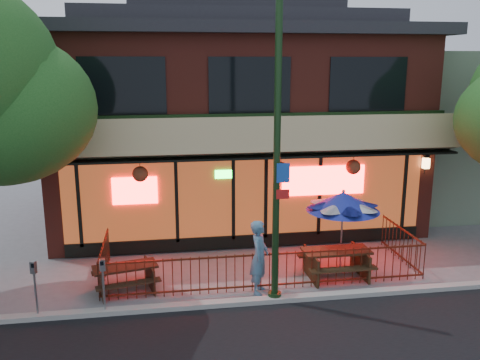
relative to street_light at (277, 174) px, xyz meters
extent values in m
plane|color=gray|center=(0.00, 0.40, -3.15)|extent=(80.00, 80.00, 0.00)
cube|color=#999993|center=(0.00, -0.10, -3.09)|extent=(80.00, 0.25, 0.12)
cube|color=maroon|center=(0.00, 7.60, 0.10)|extent=(12.00, 8.00, 6.50)
cube|color=#59230F|center=(0.00, 3.58, -1.50)|extent=(11.00, 0.06, 2.60)
cube|color=#FF0C0C|center=(2.30, 3.50, -1.05)|extent=(2.60, 0.04, 0.90)
cube|color=#FF0C0C|center=(-3.40, 3.50, -1.15)|extent=(1.30, 0.04, 0.80)
cube|color=tan|center=(0.00, 3.10, 0.40)|extent=(12.20, 1.33, 1.26)
cube|color=black|center=(-3.60, 3.58, 1.85)|extent=(2.40, 0.06, 1.60)
cube|color=black|center=(0.00, 3.58, 1.85)|extent=(2.40, 0.06, 1.60)
cube|color=black|center=(3.60, 3.58, 1.85)|extent=(2.40, 0.06, 1.60)
cube|color=black|center=(0.00, 3.55, -2.90)|extent=(11.00, 0.12, 0.40)
cube|color=#FFC672|center=(5.60, 3.42, -0.60)|extent=(0.18, 0.18, 0.32)
cube|color=slate|center=(9.00, 8.10, -0.15)|extent=(6.00, 7.00, 6.00)
cube|color=#491C0F|center=(0.00, 0.60, -2.20)|extent=(8.40, 0.04, 0.04)
cube|color=#491C0F|center=(0.00, 0.60, -3.03)|extent=(8.40, 0.04, 0.04)
cube|color=#491C0F|center=(-4.20, 1.90, -2.20)|extent=(0.04, 2.60, 0.04)
cube|color=#491C0F|center=(4.20, 1.90, -2.20)|extent=(0.04, 2.60, 0.04)
cylinder|color=#491C0F|center=(0.00, 0.60, -2.65)|extent=(0.02, 0.02, 1.00)
cylinder|color=black|center=(0.00, 0.00, 0.35)|extent=(0.16, 0.16, 7.00)
cylinder|color=black|center=(0.00, 0.00, -3.05)|extent=(0.32, 0.32, 0.20)
cube|color=#194CB2|center=(0.12, -0.15, 0.05)|extent=(0.30, 0.02, 0.45)
cube|color=red|center=(0.12, -0.15, -0.45)|extent=(0.30, 0.02, 0.22)
cube|color=#321E12|center=(-4.20, 0.97, -2.83)|extent=(0.30, 1.12, 0.65)
cube|color=#321E12|center=(-3.01, 1.24, -2.83)|extent=(0.30, 1.12, 0.65)
cube|color=#321E12|center=(-3.60, 1.10, -2.50)|extent=(1.68, 0.98, 0.05)
cube|color=#321E12|center=(-3.50, 0.63, -2.76)|extent=(1.59, 0.58, 0.04)
cube|color=#321E12|center=(-3.71, 1.57, -2.76)|extent=(1.59, 0.58, 0.04)
cube|color=#392514|center=(1.23, 1.10, -2.78)|extent=(0.07, 1.30, 0.74)
cube|color=#392514|center=(2.63, 1.11, -2.78)|extent=(0.07, 1.30, 0.74)
cube|color=#392514|center=(1.93, 1.10, -2.41)|extent=(1.80, 0.77, 0.06)
cube|color=#392514|center=(1.93, 0.55, -2.71)|extent=(1.80, 0.30, 0.05)
cube|color=#392514|center=(1.92, 1.65, -2.71)|extent=(1.80, 0.30, 0.05)
cylinder|color=gray|center=(2.25, 1.63, -2.10)|extent=(0.05, 0.05, 2.09)
cone|color=navy|center=(2.25, 1.63, -1.20)|extent=(2.00, 2.00, 0.52)
sphere|color=gray|center=(2.25, 1.63, -0.92)|extent=(0.09, 0.10, 0.09)
imported|color=teal|center=(-0.29, 0.50, -2.21)|extent=(0.67, 0.80, 1.88)
cylinder|color=gray|center=(-4.00, -0.08, -2.61)|extent=(0.05, 0.05, 1.09)
cube|color=gray|center=(-4.00, -0.08, -1.95)|extent=(0.14, 0.12, 0.28)
cube|color=black|center=(-4.00, -0.13, -1.89)|extent=(0.08, 0.02, 0.10)
cylinder|color=gray|center=(-5.49, -0.04, -2.60)|extent=(0.05, 0.05, 1.11)
cube|color=gray|center=(-5.49, -0.04, -1.92)|extent=(0.15, 0.14, 0.28)
cube|color=black|center=(-5.49, -0.09, -1.86)|extent=(0.08, 0.03, 0.10)
camera|label=1|loc=(-2.60, -11.10, 2.52)|focal=38.00mm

